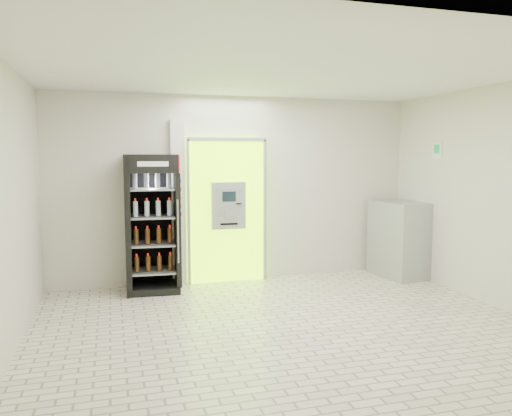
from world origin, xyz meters
name	(u,v)px	position (x,y,z in m)	size (l,w,h in m)	color
ground	(289,328)	(0.00, 0.00, 0.00)	(6.00, 6.00, 0.00)	beige
room_shell	(290,173)	(0.00, 0.00, 1.84)	(6.00, 6.00, 6.00)	beige
atm_assembly	(227,210)	(-0.20, 2.41, 1.17)	(1.30, 0.24, 2.33)	#96FF00
pillar	(178,203)	(-0.98, 2.45, 1.30)	(0.22, 0.11, 2.60)	silver
beverage_cooler	(152,226)	(-1.41, 2.15, 0.99)	(0.82, 0.76, 2.06)	black
steel_cabinet	(399,239)	(2.67, 1.90, 0.64)	(0.75, 1.02, 1.27)	#9DA0A4
exit_sign	(437,151)	(2.99, 1.40, 2.12)	(0.02, 0.22, 0.26)	white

